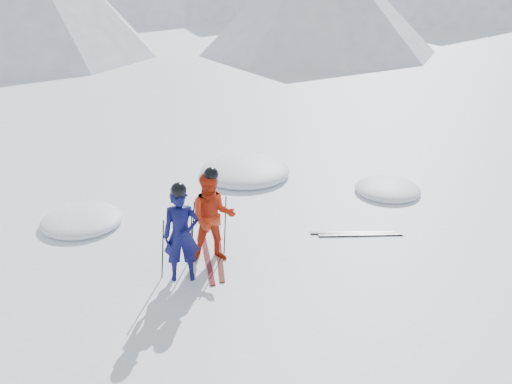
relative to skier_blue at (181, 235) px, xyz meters
name	(u,v)px	position (x,y,z in m)	size (l,w,h in m)	color
ground	(332,239)	(3.12, 0.05, -0.85)	(160.00, 160.00, 0.00)	white
skier_blue	(181,235)	(0.00, 0.00, 0.00)	(0.62, 0.41, 1.69)	#0B0D46
skier_red	(213,218)	(0.71, 0.35, 0.01)	(0.84, 0.65, 1.72)	red
pole_blue_left	(163,249)	(-0.30, 0.15, -0.28)	(0.02, 0.02, 1.13)	black
pole_blue_right	(191,240)	(0.25, 0.25, -0.28)	(0.02, 0.02, 1.13)	black
pole_red_left	(193,230)	(0.41, 0.60, -0.27)	(0.02, 0.02, 1.15)	black
pole_red_right	(225,225)	(1.01, 0.50, -0.27)	(0.02, 0.02, 1.15)	black
ski_worn_left	(208,260)	(0.59, 0.35, -0.83)	(0.09, 1.70, 0.03)	black
ski_worn_right	(220,257)	(0.83, 0.35, -0.83)	(0.09, 1.70, 0.03)	black
ski_loose_a	(352,233)	(3.61, 0.06, -0.83)	(0.09, 1.70, 0.03)	black
ski_loose_b	(361,235)	(3.71, -0.09, -0.83)	(0.09, 1.70, 0.03)	black
snow_lumps	(237,188)	(2.48, 3.24, -0.85)	(8.46, 4.41, 0.51)	white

